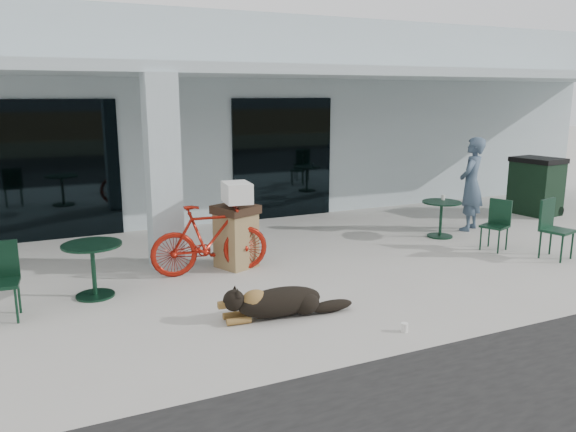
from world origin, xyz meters
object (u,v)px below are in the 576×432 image
cafe_chair_far_b (495,225)px  wheeled_bin (536,186)px  trash_receptacle (236,236)px  cafe_table_far (441,219)px  bicycle (210,239)px  dog (280,300)px  cafe_chair_near (0,283)px  cafe_chair_far_a (557,230)px  cafe_table_near (94,270)px  person (471,184)px

cafe_chair_far_b → wheeled_bin: 3.80m
cafe_chair_far_b → trash_receptacle: bearing=-123.2°
trash_receptacle → wheeled_bin: (7.83, 1.00, 0.15)m
cafe_table_far → cafe_chair_far_b: bearing=-78.1°
bicycle → dog: 2.12m
cafe_chair_near → trash_receptacle: trash_receptacle is taller
cafe_chair_far_a → wheeled_bin: size_ratio=0.77×
bicycle → cafe_table_near: bicycle is taller
bicycle → trash_receptacle: 0.52m
wheeled_bin → cafe_table_near: bearing=-179.3°
bicycle → person: 5.82m
cafe_table_far → wheeled_bin: wheeled_bin is taller
dog → cafe_table_far: 5.16m
cafe_chair_near → wheeled_bin: (11.26, 1.89, 0.18)m
cafe_chair_far_b → wheeled_bin: bearing=101.0°
cafe_table_far → cafe_chair_far_b: (0.25, -1.18, 0.10)m
bicycle → wheeled_bin: (8.32, 1.17, 0.11)m
bicycle → cafe_table_near: (-1.79, -0.32, -0.18)m
cafe_chair_far_a → cafe_chair_far_b: cafe_chair_far_a is taller
cafe_chair_far_b → trash_receptacle: trash_receptacle is taller
cafe_table_near → trash_receptacle: bearing=12.1°
cafe_table_near → cafe_table_far: cafe_table_near is taller
cafe_chair_near → cafe_chair_far_a: (8.60, -0.97, 0.02)m
cafe_chair_near → person: 8.82m
cafe_table_far → wheeled_bin: 3.58m
bicycle → person: (5.78, 0.57, 0.41)m
person → wheeled_bin: size_ratio=1.45×
cafe_chair_far_a → dog: bearing=169.5°
cafe_chair_far_a → cafe_table_far: bearing=97.3°
cafe_chair_near → person: bearing=12.7°
cafe_table_near → cafe_table_far: bearing=5.7°
cafe_chair_near → cafe_chair_far_a: 8.66m
wheeled_bin → dog: bearing=-165.7°
trash_receptacle → dog: bearing=-95.2°
bicycle → wheeled_bin: wheeled_bin is taller
cafe_chair_far_b → cafe_chair_near: bearing=-111.7°
dog → cafe_chair_near: cafe_chair_near is taller
dog → cafe_chair_far_a: bearing=9.6°
cafe_chair_far_a → cafe_chair_far_b: size_ratio=1.12×
cafe_table_near → dog: bearing=-40.2°
cafe_table_far → cafe_chair_far_a: cafe_chair_far_a is taller
cafe_table_near → trash_receptacle: size_ratio=0.79×
cafe_chair_near → wheeled_bin: 11.42m
cafe_chair_near → cafe_chair_far_b: 8.03m
bicycle → cafe_table_near: size_ratio=2.28×
cafe_table_near → wheeled_bin: size_ratio=0.61×
cafe_chair_near → cafe_table_near: bearing=23.5°
cafe_chair_near → cafe_chair_far_a: cafe_chair_far_a is taller
cafe_table_near → cafe_chair_far_a: size_ratio=0.80×
dog → cafe_chair_far_b: 4.97m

